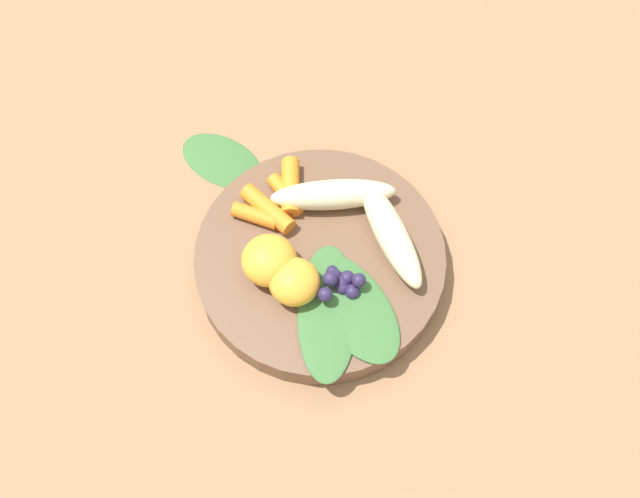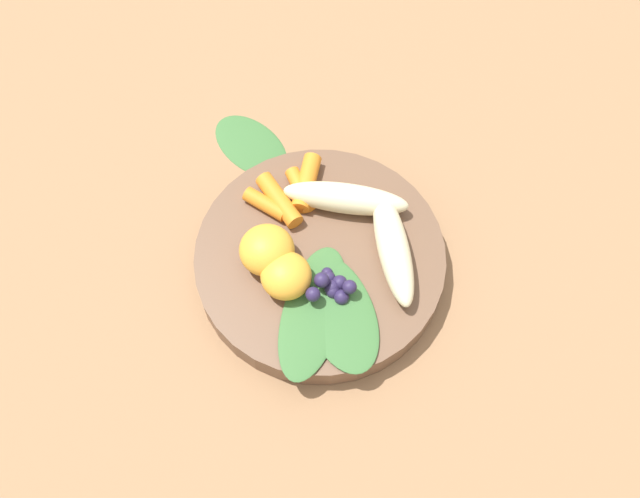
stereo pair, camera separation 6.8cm
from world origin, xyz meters
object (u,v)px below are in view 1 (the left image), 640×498
object	(u,v)px
banana_peeled_right	(391,233)
orange_segment_near	(294,282)
banana_peeled_left	(333,195)
kale_leaf_stray	(222,160)
bowl	(320,261)

from	to	relation	value
banana_peeled_right	orange_segment_near	distance (m)	0.10
banana_peeled_left	banana_peeled_right	world-z (taller)	same
banana_peeled_left	kale_leaf_stray	distance (m)	0.14
bowl	banana_peeled_left	size ratio (longest dim) A/B	1.97
banana_peeled_right	orange_segment_near	world-z (taller)	orange_segment_near
bowl	banana_peeled_left	bearing A→B (deg)	-131.24
bowl	orange_segment_near	xyz separation A→B (m)	(0.04, 0.02, 0.03)
banana_peeled_right	kale_leaf_stray	distance (m)	0.21
banana_peeled_left	bowl	bearing A→B (deg)	73.18
orange_segment_near	kale_leaf_stray	world-z (taller)	orange_segment_near
orange_segment_near	kale_leaf_stray	size ratio (longest dim) A/B	0.48
kale_leaf_stray	orange_segment_near	bearing A→B (deg)	150.00
banana_peeled_left	orange_segment_near	bearing A→B (deg)	64.89
banana_peeled_right	kale_leaf_stray	size ratio (longest dim) A/B	1.25
banana_peeled_right	kale_leaf_stray	xyz separation A→B (m)	(0.10, -0.18, -0.04)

